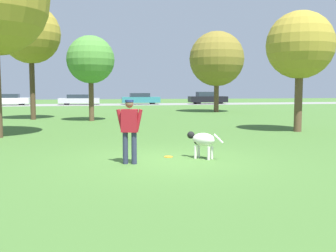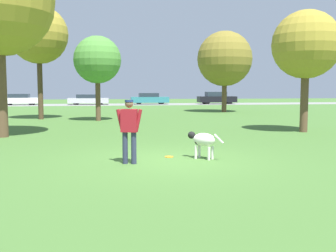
{
  "view_description": "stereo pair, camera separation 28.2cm",
  "coord_description": "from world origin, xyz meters",
  "px_view_note": "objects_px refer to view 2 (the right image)",
  "views": [
    {
      "loc": [
        -1.85,
        -9.73,
        1.84
      ],
      "look_at": [
        0.01,
        -0.06,
        0.9
      ],
      "focal_mm": 42.0,
      "sensor_mm": 36.0,
      "label": 1
    },
    {
      "loc": [
        -1.57,
        -9.78,
        1.84
      ],
      "look_at": [
        0.01,
        -0.06,
        0.9
      ],
      "focal_mm": 42.0,
      "sensor_mm": 36.0,
      "label": 2
    }
  ],
  "objects_px": {
    "parked_car_silver": "(88,100)",
    "person": "(129,127)",
    "tree_far_right": "(225,59)",
    "parked_car_white": "(20,100)",
    "tree_far_left": "(39,35)",
    "parked_car_black": "(217,98)",
    "tree_mid_center": "(97,60)",
    "parked_car_teal": "(150,99)",
    "tree_near_right": "(306,45)",
    "frisbee": "(169,157)",
    "dog": "(203,140)"
  },
  "relations": [
    {
      "from": "parked_car_black",
      "to": "parked_car_silver",
      "type": "bearing_deg",
      "value": 179.05
    },
    {
      "from": "tree_far_right",
      "to": "parked_car_teal",
      "type": "bearing_deg",
      "value": 103.56
    },
    {
      "from": "tree_far_right",
      "to": "tree_near_right",
      "type": "relative_size",
      "value": 1.23
    },
    {
      "from": "tree_near_right",
      "to": "tree_far_left",
      "type": "xyz_separation_m",
      "value": [
        -12.13,
        9.03,
        1.36
      ]
    },
    {
      "from": "parked_car_white",
      "to": "parked_car_black",
      "type": "xyz_separation_m",
      "value": [
        22.69,
        -0.74,
        0.09
      ]
    },
    {
      "from": "parked_car_black",
      "to": "tree_far_left",
      "type": "bearing_deg",
      "value": -128.56
    },
    {
      "from": "tree_far_right",
      "to": "parked_car_white",
      "type": "xyz_separation_m",
      "value": [
        -18.65,
        16.64,
        -3.53
      ]
    },
    {
      "from": "frisbee",
      "to": "parked_car_silver",
      "type": "relative_size",
      "value": 0.05
    },
    {
      "from": "person",
      "to": "parked_car_teal",
      "type": "distance_m",
      "value": 37.06
    },
    {
      "from": "frisbee",
      "to": "tree_far_right",
      "type": "distance_m",
      "value": 21.27
    },
    {
      "from": "dog",
      "to": "tree_mid_center",
      "type": "distance_m",
      "value": 13.6
    },
    {
      "from": "parked_car_silver",
      "to": "parked_car_black",
      "type": "bearing_deg",
      "value": 0.33
    },
    {
      "from": "parked_car_silver",
      "to": "frisbee",
      "type": "bearing_deg",
      "value": -82.68
    },
    {
      "from": "dog",
      "to": "parked_car_black",
      "type": "height_order",
      "value": "parked_car_black"
    },
    {
      "from": "person",
      "to": "dog",
      "type": "relative_size",
      "value": 1.87
    },
    {
      "from": "tree_near_right",
      "to": "parked_car_black",
      "type": "distance_m",
      "value": 30.71
    },
    {
      "from": "tree_near_right",
      "to": "parked_car_white",
      "type": "distance_m",
      "value": 35.74
    },
    {
      "from": "frisbee",
      "to": "parked_car_black",
      "type": "xyz_separation_m",
      "value": [
        11.64,
        35.33,
        0.71
      ]
    },
    {
      "from": "tree_mid_center",
      "to": "parked_car_teal",
      "type": "height_order",
      "value": "tree_mid_center"
    },
    {
      "from": "dog",
      "to": "tree_mid_center",
      "type": "xyz_separation_m",
      "value": [
        -2.88,
        12.96,
        2.96
      ]
    },
    {
      "from": "frisbee",
      "to": "tree_far_left",
      "type": "distance_m",
      "value": 16.02
    },
    {
      "from": "person",
      "to": "parked_car_black",
      "type": "bearing_deg",
      "value": 86.16
    },
    {
      "from": "parked_car_teal",
      "to": "person",
      "type": "bearing_deg",
      "value": -95.97
    },
    {
      "from": "tree_near_right",
      "to": "parked_car_teal",
      "type": "height_order",
      "value": "tree_near_right"
    },
    {
      "from": "tree_far_right",
      "to": "frisbee",
      "type": "bearing_deg",
      "value": -111.38
    },
    {
      "from": "person",
      "to": "tree_mid_center",
      "type": "xyz_separation_m",
      "value": [
        -0.94,
        13.33,
        2.54
      ]
    },
    {
      "from": "tree_mid_center",
      "to": "parked_car_black",
      "type": "bearing_deg",
      "value": 58.99
    },
    {
      "from": "person",
      "to": "parked_car_white",
      "type": "relative_size",
      "value": 0.38
    },
    {
      "from": "tree_near_right",
      "to": "parked_car_teal",
      "type": "relative_size",
      "value": 1.14
    },
    {
      "from": "person",
      "to": "tree_far_right",
      "type": "xyz_separation_m",
      "value": [
        8.72,
        20.2,
        3.23
      ]
    },
    {
      "from": "tree_far_right",
      "to": "person",
      "type": "bearing_deg",
      "value": -113.34
    },
    {
      "from": "tree_far_right",
      "to": "tree_far_left",
      "type": "distance_m",
      "value": 14.11
    },
    {
      "from": "person",
      "to": "tree_near_right",
      "type": "bearing_deg",
      "value": 53.02
    },
    {
      "from": "parked_car_silver",
      "to": "parked_car_teal",
      "type": "relative_size",
      "value": 1.03
    },
    {
      "from": "tree_mid_center",
      "to": "tree_far_left",
      "type": "bearing_deg",
      "value": 154.4
    },
    {
      "from": "tree_far_left",
      "to": "parked_car_teal",
      "type": "height_order",
      "value": "tree_far_left"
    },
    {
      "from": "person",
      "to": "parked_car_silver",
      "type": "bearing_deg",
      "value": 109.37
    },
    {
      "from": "person",
      "to": "frisbee",
      "type": "relative_size",
      "value": 6.6
    },
    {
      "from": "person",
      "to": "parked_car_teal",
      "type": "bearing_deg",
      "value": 98.29
    },
    {
      "from": "parked_car_silver",
      "to": "person",
      "type": "bearing_deg",
      "value": -84.53
    },
    {
      "from": "dog",
      "to": "parked_car_black",
      "type": "xyz_separation_m",
      "value": [
        10.81,
        35.73,
        0.23
      ]
    },
    {
      "from": "tree_far_right",
      "to": "parked_car_white",
      "type": "relative_size",
      "value": 1.51
    },
    {
      "from": "tree_near_right",
      "to": "tree_far_left",
      "type": "distance_m",
      "value": 15.18
    },
    {
      "from": "person",
      "to": "parked_car_silver",
      "type": "distance_m",
      "value": 36.55
    },
    {
      "from": "tree_far_left",
      "to": "tree_near_right",
      "type": "bearing_deg",
      "value": -36.66
    },
    {
      "from": "dog",
      "to": "frisbee",
      "type": "relative_size",
      "value": 3.53
    },
    {
      "from": "frisbee",
      "to": "parked_car_teal",
      "type": "relative_size",
      "value": 0.05
    },
    {
      "from": "tree_mid_center",
      "to": "parked_car_silver",
      "type": "bearing_deg",
      "value": 93.6
    },
    {
      "from": "person",
      "to": "parked_car_teal",
      "type": "height_order",
      "value": "person"
    },
    {
      "from": "tree_near_right",
      "to": "parked_car_teal",
      "type": "xyz_separation_m",
      "value": [
        -3.05,
        30.81,
        -2.99
      ]
    }
  ]
}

